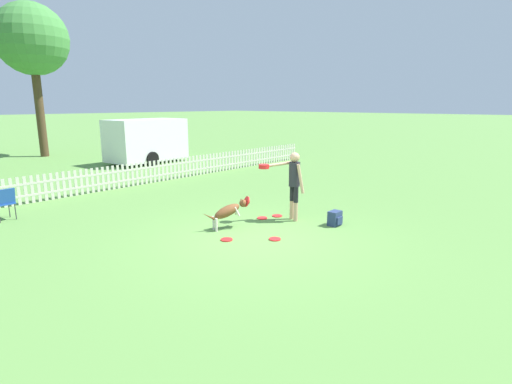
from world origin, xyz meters
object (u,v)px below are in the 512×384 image
object	(u,v)px
folding_chair_center	(4,201)
leaping_dog	(229,211)
equipment_trailer	(146,140)
tree_right_grove	(32,40)
handler_person	(292,177)
backpack_on_grass	(335,218)
frisbee_near_handler	(227,240)
frisbee_near_dog	(262,218)
frisbee_midfield	(277,216)
frisbee_far_scatter	(275,239)

from	to	relation	value
folding_chair_center	leaping_dog	bearing A→B (deg)	120.34
equipment_trailer	tree_right_grove	xyz separation A→B (m)	(-2.49, 6.60, 5.12)
handler_person	backpack_on_grass	size ratio (longest dim) A/B	4.82
frisbee_near_handler	frisbee_near_dog	bearing A→B (deg)	16.49
tree_right_grove	backpack_on_grass	bearing A→B (deg)	-91.42
frisbee_midfield	equipment_trailer	world-z (taller)	equipment_trailer
folding_chair_center	equipment_trailer	size ratio (longest dim) A/B	0.18
frisbee_far_scatter	equipment_trailer	bearing A→B (deg)	68.79
frisbee_near_dog	backpack_on_grass	bearing A→B (deg)	-66.82
leaping_dog	frisbee_near_handler	world-z (taller)	leaping_dog
backpack_on_grass	folding_chair_center	size ratio (longest dim) A/B	0.43
equipment_trailer	frisbee_near_handler	bearing A→B (deg)	-119.89
equipment_trailer	handler_person	bearing A→B (deg)	-110.23
handler_person	frisbee_far_scatter	xyz separation A→B (m)	(-1.46, -0.65, -1.11)
leaping_dog	frisbee_near_handler	xyz separation A→B (m)	(-0.63, -0.55, -0.44)
frisbee_near_handler	frisbee_far_scatter	world-z (taller)	same
leaping_dog	frisbee_midfield	world-z (taller)	leaping_dog
frisbee_midfield	frisbee_far_scatter	size ratio (longest dim) A/B	1.00
leaping_dog	folding_chair_center	world-z (taller)	folding_chair_center
equipment_trailer	folding_chair_center	bearing A→B (deg)	-147.34
frisbee_far_scatter	backpack_on_grass	size ratio (longest dim) A/B	0.73
handler_person	folding_chair_center	bearing A→B (deg)	65.84
frisbee_far_scatter	folding_chair_center	distance (m)	7.03
folding_chair_center	tree_right_grove	size ratio (longest dim) A/B	0.10
handler_person	frisbee_far_scatter	bearing A→B (deg)	137.68
backpack_on_grass	tree_right_grove	distance (m)	20.28
backpack_on_grass	tree_right_grove	world-z (taller)	tree_right_grove
folding_chair_center	tree_right_grove	xyz separation A→B (m)	(5.77, 12.82, 5.77)
frisbee_near_dog	backpack_on_grass	world-z (taller)	backpack_on_grass
handler_person	equipment_trailer	size ratio (longest dim) A/B	0.38
frisbee_near_handler	frisbee_midfield	distance (m)	2.27
leaping_dog	frisbee_near_dog	size ratio (longest dim) A/B	4.33
frisbee_near_handler	frisbee_far_scatter	distance (m)	1.07
folding_chair_center	frisbee_midfield	bearing A→B (deg)	130.29
frisbee_midfield	equipment_trailer	bearing A→B (deg)	73.62
frisbee_near_dog	equipment_trailer	size ratio (longest dim) A/B	0.06
frisbee_far_scatter	leaping_dog	bearing A→B (deg)	94.88
handler_person	backpack_on_grass	world-z (taller)	handler_person
frisbee_near_handler	frisbee_far_scatter	bearing A→B (deg)	-46.15
backpack_on_grass	frisbee_far_scatter	bearing A→B (deg)	166.57
tree_right_grove	leaping_dog	bearing A→B (deg)	-97.78
frisbee_near_handler	frisbee_midfield	world-z (taller)	same
handler_person	tree_right_grove	bearing A→B (deg)	20.95
frisbee_midfield	frisbee_far_scatter	xyz separation A→B (m)	(-1.50, -1.14, 0.00)
frisbee_near_handler	tree_right_grove	size ratio (longest dim) A/B	0.03
folding_chair_center	tree_right_grove	bearing A→B (deg)	-119.15
frisbee_near_dog	folding_chair_center	xyz separation A→B (m)	(-4.55, 4.78, 0.50)
leaping_dog	folding_chair_center	xyz separation A→B (m)	(-3.37, 4.76, 0.06)
folding_chair_center	equipment_trailer	world-z (taller)	equipment_trailer
frisbee_near_dog	backpack_on_grass	distance (m)	1.90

